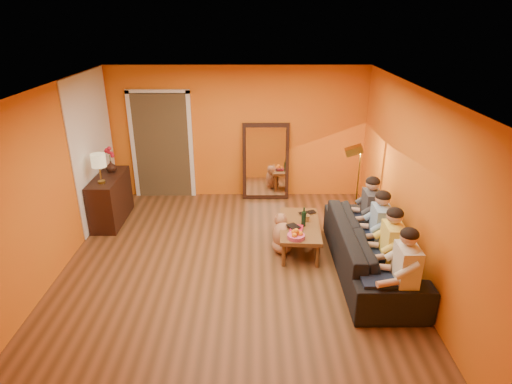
{
  "coord_description": "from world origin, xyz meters",
  "views": [
    {
      "loc": [
        0.33,
        -5.42,
        3.5
      ],
      "look_at": [
        0.35,
        0.5,
        1.0
      ],
      "focal_mm": 30.0,
      "sensor_mm": 36.0,
      "label": 1
    }
  ],
  "objects_px": {
    "tumbler": "(307,218)",
    "dog": "(282,233)",
    "mirror_frame": "(266,161)",
    "vase": "(111,166)",
    "person_far_left": "(405,274)",
    "laptop": "(309,214)",
    "person_mid_right": "(380,231)",
    "sideboard": "(111,199)",
    "coffee_table": "(299,236)",
    "floor_lamp": "(358,187)",
    "person_mid_left": "(391,250)",
    "wine_bottle": "(304,217)",
    "person_far_right": "(371,214)",
    "table_lamp": "(100,169)",
    "sofa": "(371,249)"
  },
  "relations": [
    {
      "from": "tumbler",
      "to": "dog",
      "type": "bearing_deg",
      "value": -154.72
    },
    {
      "from": "mirror_frame",
      "to": "dog",
      "type": "distance_m",
      "value": 2.19
    },
    {
      "from": "tumbler",
      "to": "vase",
      "type": "height_order",
      "value": "vase"
    },
    {
      "from": "person_far_left",
      "to": "tumbler",
      "type": "bearing_deg",
      "value": 118.47
    },
    {
      "from": "dog",
      "to": "vase",
      "type": "bearing_deg",
      "value": 152.16
    },
    {
      "from": "tumbler",
      "to": "laptop",
      "type": "bearing_deg",
      "value": 75.38
    },
    {
      "from": "mirror_frame",
      "to": "person_mid_right",
      "type": "distance_m",
      "value": 3.07
    },
    {
      "from": "tumbler",
      "to": "sideboard",
      "type": "bearing_deg",
      "value": 165.74
    },
    {
      "from": "mirror_frame",
      "to": "coffee_table",
      "type": "bearing_deg",
      "value": -76.66
    },
    {
      "from": "person_far_left",
      "to": "laptop",
      "type": "xyz_separation_m",
      "value": [
        -0.91,
        2.02,
        -0.18
      ]
    },
    {
      "from": "person_far_left",
      "to": "person_mid_right",
      "type": "height_order",
      "value": "same"
    },
    {
      "from": "floor_lamp",
      "to": "person_far_left",
      "type": "bearing_deg",
      "value": -81.82
    },
    {
      "from": "coffee_table",
      "to": "person_mid_left",
      "type": "relative_size",
      "value": 1.0
    },
    {
      "from": "person_far_left",
      "to": "wine_bottle",
      "type": "bearing_deg",
      "value": 122.72
    },
    {
      "from": "tumbler",
      "to": "laptop",
      "type": "xyz_separation_m",
      "value": [
        0.06,
        0.23,
        -0.04
      ]
    },
    {
      "from": "floor_lamp",
      "to": "person_far_left",
      "type": "xyz_separation_m",
      "value": [
        0.03,
        -2.47,
        -0.11
      ]
    },
    {
      "from": "person_far_right",
      "to": "vase",
      "type": "height_order",
      "value": "person_far_right"
    },
    {
      "from": "coffee_table",
      "to": "person_far_left",
      "type": "xyz_separation_m",
      "value": [
        1.09,
        -1.67,
        0.4
      ]
    },
    {
      "from": "mirror_frame",
      "to": "wine_bottle",
      "type": "bearing_deg",
      "value": -75.68
    },
    {
      "from": "table_lamp",
      "to": "person_mid_right",
      "type": "bearing_deg",
      "value": -16.01
    },
    {
      "from": "person_mid_right",
      "to": "laptop",
      "type": "height_order",
      "value": "person_mid_right"
    },
    {
      "from": "wine_bottle",
      "to": "laptop",
      "type": "xyz_separation_m",
      "value": [
        0.13,
        0.4,
        -0.14
      ]
    },
    {
      "from": "sofa",
      "to": "wine_bottle",
      "type": "xyz_separation_m",
      "value": [
        -0.91,
        0.62,
        0.21
      ]
    },
    {
      "from": "sofa",
      "to": "dog",
      "type": "distance_m",
      "value": 1.38
    },
    {
      "from": "person_far_right",
      "to": "wine_bottle",
      "type": "height_order",
      "value": "person_far_right"
    },
    {
      "from": "mirror_frame",
      "to": "wine_bottle",
      "type": "distance_m",
      "value": 2.19
    },
    {
      "from": "person_far_right",
      "to": "tumbler",
      "type": "bearing_deg",
      "value": 171.81
    },
    {
      "from": "dog",
      "to": "person_mid_right",
      "type": "height_order",
      "value": "person_mid_right"
    },
    {
      "from": "coffee_table",
      "to": "wine_bottle",
      "type": "height_order",
      "value": "wine_bottle"
    },
    {
      "from": "coffee_table",
      "to": "person_mid_right",
      "type": "xyz_separation_m",
      "value": [
        1.09,
        -0.57,
        0.4
      ]
    },
    {
      "from": "person_mid_left",
      "to": "table_lamp",
      "type": "bearing_deg",
      "value": 157.57
    },
    {
      "from": "sofa",
      "to": "tumbler",
      "type": "distance_m",
      "value": 1.16
    },
    {
      "from": "floor_lamp",
      "to": "person_mid_right",
      "type": "relative_size",
      "value": 1.18
    },
    {
      "from": "wine_bottle",
      "to": "laptop",
      "type": "relative_size",
      "value": 1.06
    },
    {
      "from": "wine_bottle",
      "to": "coffee_table",
      "type": "bearing_deg",
      "value": 135.0
    },
    {
      "from": "dog",
      "to": "person_far_right",
      "type": "xyz_separation_m",
      "value": [
        1.36,
        0.05,
        0.31
      ]
    },
    {
      "from": "mirror_frame",
      "to": "person_far_left",
      "type": "bearing_deg",
      "value": -67.06
    },
    {
      "from": "table_lamp",
      "to": "vase",
      "type": "height_order",
      "value": "table_lamp"
    },
    {
      "from": "person_far_right",
      "to": "sofa",
      "type": "bearing_deg",
      "value": -101.31
    },
    {
      "from": "sideboard",
      "to": "vase",
      "type": "height_order",
      "value": "vase"
    },
    {
      "from": "sideboard",
      "to": "person_mid_right",
      "type": "distance_m",
      "value": 4.64
    },
    {
      "from": "floor_lamp",
      "to": "dog",
      "type": "bearing_deg",
      "value": -139.4
    },
    {
      "from": "table_lamp",
      "to": "laptop",
      "type": "height_order",
      "value": "table_lamp"
    },
    {
      "from": "tumbler",
      "to": "person_far_left",
      "type": "bearing_deg",
      "value": -61.53
    },
    {
      "from": "mirror_frame",
      "to": "tumbler",
      "type": "xyz_separation_m",
      "value": [
        0.61,
        -1.94,
        -0.29
      ]
    },
    {
      "from": "table_lamp",
      "to": "person_mid_left",
      "type": "distance_m",
      "value": 4.75
    },
    {
      "from": "coffee_table",
      "to": "person_mid_right",
      "type": "height_order",
      "value": "person_mid_right"
    },
    {
      "from": "table_lamp",
      "to": "floor_lamp",
      "type": "height_order",
      "value": "floor_lamp"
    },
    {
      "from": "laptop",
      "to": "person_mid_left",
      "type": "bearing_deg",
      "value": -80.13
    },
    {
      "from": "person_far_left",
      "to": "person_mid_left",
      "type": "relative_size",
      "value": 1.0
    }
  ]
}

